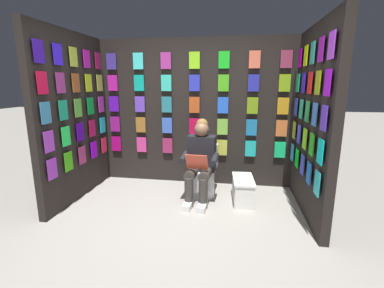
% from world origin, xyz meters
% --- Properties ---
extents(ground_plane, '(30.00, 30.00, 0.00)m').
position_xyz_m(ground_plane, '(0.00, 0.00, 0.00)').
color(ground_plane, gray).
extents(display_wall_back, '(3.29, 0.14, 2.40)m').
position_xyz_m(display_wall_back, '(-0.00, -1.76, 1.20)').
color(display_wall_back, black).
rests_on(display_wall_back, ground).
extents(display_wall_left, '(0.14, 1.71, 2.40)m').
position_xyz_m(display_wall_left, '(-1.64, -0.85, 1.20)').
color(display_wall_left, black).
rests_on(display_wall_left, ground).
extents(display_wall_right, '(0.14, 1.71, 2.40)m').
position_xyz_m(display_wall_right, '(1.64, -0.85, 1.20)').
color(display_wall_right, black).
rests_on(display_wall_right, ground).
extents(toilet, '(0.42, 0.57, 0.77)m').
position_xyz_m(toilet, '(-0.21, -1.20, 0.33)').
color(toilet, white).
rests_on(toilet, ground).
extents(person_reading, '(0.55, 0.71, 1.19)m').
position_xyz_m(person_reading, '(-0.19, -0.98, 0.60)').
color(person_reading, black).
rests_on(person_reading, ground).
extents(comic_longbox_near, '(0.33, 0.61, 0.35)m').
position_xyz_m(comic_longbox_near, '(-0.81, -1.03, 0.18)').
color(comic_longbox_near, white).
rests_on(comic_longbox_near, ground).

